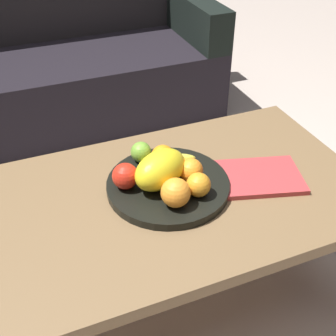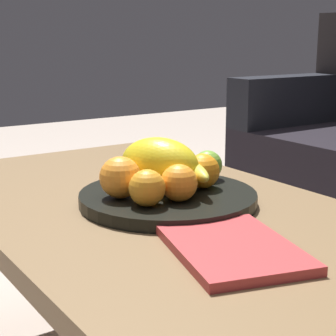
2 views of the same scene
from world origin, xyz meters
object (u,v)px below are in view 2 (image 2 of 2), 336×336
at_px(apple_front, 147,161).
at_px(apple_left, 208,165).
at_px(banana_bunch, 189,178).
at_px(melon_large_front, 159,164).
at_px(orange_back, 120,177).
at_px(orange_right, 179,183).
at_px(orange_left, 147,188).
at_px(orange_front, 202,171).
at_px(coffee_table, 153,225).
at_px(fruit_bowl, 168,198).
at_px(magazine, 232,248).

xyz_separation_m(apple_front, apple_left, (0.08, 0.10, -0.01)).
bearing_deg(banana_bunch, melon_large_front, -125.97).
bearing_deg(orange_back, orange_right, 43.78).
xyz_separation_m(orange_left, orange_back, (-0.08, -0.01, 0.01)).
xyz_separation_m(orange_front, apple_front, (-0.13, -0.05, 0.00)).
distance_m(coffee_table, fruit_bowl, 0.07).
xyz_separation_m(orange_front, apple_left, (-0.05, 0.05, -0.00)).
bearing_deg(apple_left, magazine, -31.81).
distance_m(orange_front, magazine, 0.30).
bearing_deg(orange_front, coffee_table, -107.75).
distance_m(coffee_table, orange_left, 0.14).
xyz_separation_m(orange_right, apple_front, (-0.18, 0.04, 0.00)).
height_order(melon_large_front, apple_left, melon_large_front).
bearing_deg(magazine, orange_left, -158.19).
xyz_separation_m(orange_front, orange_back, (-0.04, -0.18, 0.00)).
bearing_deg(orange_back, coffee_table, 87.66).
bearing_deg(fruit_bowl, banana_bunch, 77.38).
bearing_deg(magazine, orange_right, -176.02).
xyz_separation_m(melon_large_front, magazine, (0.30, -0.06, -0.07)).
relative_size(orange_front, banana_bunch, 0.42).
bearing_deg(fruit_bowl, magazine, -12.87).
bearing_deg(apple_front, melon_large_front, -17.07).
relative_size(coffee_table, banana_bunch, 7.00).
height_order(coffee_table, banana_bunch, banana_bunch).
distance_m(apple_front, banana_bunch, 0.13).
bearing_deg(magazine, banana_bunch, 173.96).
bearing_deg(orange_right, coffee_table, -175.37).
xyz_separation_m(orange_back, apple_front, (-0.10, 0.12, -0.00)).
bearing_deg(apple_front, fruit_bowl, -11.83).
distance_m(melon_large_front, magazine, 0.31).
bearing_deg(coffee_table, orange_right, 4.63).
distance_m(fruit_bowl, melon_large_front, 0.07).
distance_m(melon_large_front, orange_right, 0.09).
xyz_separation_m(coffee_table, banana_bunch, (0.03, 0.07, 0.10)).
relative_size(fruit_bowl, orange_left, 5.20).
xyz_separation_m(apple_front, magazine, (0.39, -0.09, -0.05)).
height_order(orange_front, apple_left, orange_front).
bearing_deg(orange_back, orange_left, 10.67).
xyz_separation_m(coffee_table, apple_left, (-0.02, 0.15, 0.10)).
distance_m(apple_front, apple_left, 0.13).
distance_m(orange_back, apple_left, 0.23).
height_order(orange_back, apple_left, orange_back).
height_order(coffee_table, orange_back, orange_back).
xyz_separation_m(orange_left, apple_front, (-0.18, 0.11, 0.00)).
height_order(fruit_bowl, banana_bunch, banana_bunch).
xyz_separation_m(fruit_bowl, banana_bunch, (0.01, 0.04, 0.04)).
relative_size(orange_left, banana_bunch, 0.40).
height_order(melon_large_front, magazine, melon_large_front).
distance_m(orange_front, apple_front, 0.14).
distance_m(coffee_table, apple_left, 0.19).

